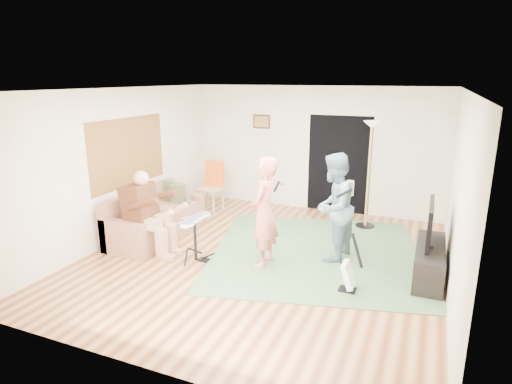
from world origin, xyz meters
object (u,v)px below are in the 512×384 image
Objects in this scene: guitarist at (333,208)px; tv_cabinet at (429,262)px; torchiere_lamp at (370,156)px; drum_kit at (195,241)px; television at (430,223)px; guitar_spare at (349,275)px; sofa at (153,221)px; dining_chair at (211,193)px; singer at (264,212)px.

tv_cabinet is (1.48, -0.13, -0.62)m from guitarist.
guitarist is 1.88m from torchiere_lamp.
drum_kit is 0.72× the size of television.
guitar_spare reaches higher than drum_kit.
sofa is 2.42× the size of guitar_spare.
torchiere_lamp is 3.50m from dining_chair.
tv_cabinet is at bearing 100.07° from singer.
torchiere_lamp is at bearing 29.47° from sofa.
dining_chair is 4.86m from tv_cabinet.
television is (4.74, 0.12, 0.57)m from sofa.
guitar_spare is (1.40, -0.36, -0.62)m from singer.
guitarist reaches higher than sofa.
torchiere_lamp is 1.91× the size of dining_chair.
torchiere_lamp is (0.27, 1.78, 0.55)m from guitarist.
guitar_spare is (0.48, -1.00, -0.63)m from guitarist.
dining_chair is 0.78× the size of tv_cabinet.
television is (1.43, -0.13, -0.02)m from guitarist.
singer is 1.59× the size of dining_chair.
drum_kit is 0.36× the size of torchiere_lamp.
singer is 0.84× the size of torchiere_lamp.
dining_chair is at bearing -137.93° from singer.
guitarist reaches higher than drum_kit.
television is at bearing 12.54° from drum_kit.
tv_cabinet is at bearing 0.00° from television.
guitar_spare is at bearing -137.75° from television.
sofa reaches higher than tv_cabinet.
tv_cabinet is at bearing 40.80° from guitar_spare.
sofa is 4.80m from tv_cabinet.
tv_cabinet is at bearing 12.37° from drum_kit.
sofa is 3.86m from guitar_spare.
torchiere_lamp is 2.03× the size of television.
torchiere_lamp is 2.31m from television.
guitarist is at bearing 174.94° from television.
singer is at bearing -167.83° from television.
guitar_spare is (3.78, -0.75, -0.03)m from sofa.
sofa is 1.20× the size of singer.
sofa is at bearing -178.58° from television.
guitar_spare is 4.38m from dining_chair.
tv_cabinet is 0.60m from television.
tv_cabinet is (1.21, -1.91, -1.18)m from torchiere_lamp.
dining_chair is at bearing -106.17° from guitarist.
sofa is 2.04× the size of television.
guitarist is (2.02, 0.89, 0.55)m from drum_kit.
singer is (1.09, 0.26, 0.55)m from drum_kit.
sofa is 1.50× the size of tv_cabinet.
guitarist is at bearing 115.44° from guitar_spare.
tv_cabinet is (3.50, 0.77, -0.07)m from drum_kit.
television reaches higher than guitar_spare.
torchiere_lamp reaches higher than drum_kit.
sofa is 1.92× the size of dining_chair.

